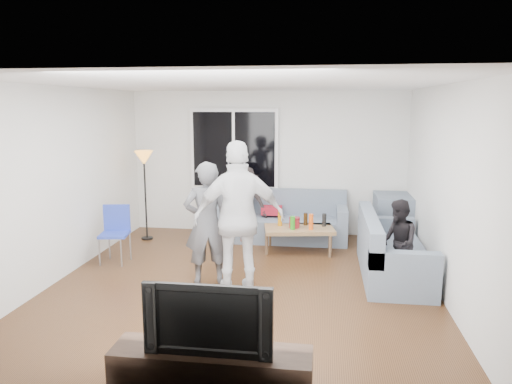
# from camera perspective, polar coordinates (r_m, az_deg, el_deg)

# --- Properties ---
(floor) EXTENTS (5.00, 5.50, 0.04)m
(floor) POSITION_cam_1_polar(r_m,az_deg,el_deg) (6.46, -1.66, -11.21)
(floor) COLOR #56351C
(floor) RESTS_ON ground
(ceiling) EXTENTS (5.00, 5.50, 0.04)m
(ceiling) POSITION_cam_1_polar(r_m,az_deg,el_deg) (6.01, -1.79, 12.90)
(ceiling) COLOR white
(ceiling) RESTS_ON ground
(wall_back) EXTENTS (5.00, 0.04, 2.60)m
(wall_back) POSITION_cam_1_polar(r_m,az_deg,el_deg) (8.81, 1.34, 3.48)
(wall_back) COLOR silver
(wall_back) RESTS_ON ground
(wall_front) EXTENTS (5.00, 0.04, 2.60)m
(wall_front) POSITION_cam_1_polar(r_m,az_deg,el_deg) (3.47, -9.55, -7.42)
(wall_front) COLOR silver
(wall_front) RESTS_ON ground
(wall_left) EXTENTS (0.04, 5.50, 2.60)m
(wall_left) POSITION_cam_1_polar(r_m,az_deg,el_deg) (6.98, -22.57, 0.88)
(wall_left) COLOR silver
(wall_left) RESTS_ON ground
(wall_right) EXTENTS (0.04, 5.50, 2.60)m
(wall_right) POSITION_cam_1_polar(r_m,az_deg,el_deg) (6.20, 21.91, -0.18)
(wall_right) COLOR silver
(wall_right) RESTS_ON ground
(window_frame) EXTENTS (1.62, 0.06, 1.47)m
(window_frame) POSITION_cam_1_polar(r_m,az_deg,el_deg) (8.80, -2.62, 5.10)
(window_frame) COLOR white
(window_frame) RESTS_ON wall_back
(window_glass) EXTENTS (1.50, 0.02, 1.35)m
(window_glass) POSITION_cam_1_polar(r_m,az_deg,el_deg) (8.76, -2.67, 5.08)
(window_glass) COLOR black
(window_glass) RESTS_ON window_frame
(window_mullion) EXTENTS (0.05, 0.03, 1.35)m
(window_mullion) POSITION_cam_1_polar(r_m,az_deg,el_deg) (8.75, -2.68, 5.07)
(window_mullion) COLOR white
(window_mullion) RESTS_ON window_frame
(radiator) EXTENTS (1.30, 0.12, 0.62)m
(radiator) POSITION_cam_1_polar(r_m,az_deg,el_deg) (8.96, -2.60, -2.85)
(radiator) COLOR silver
(radiator) RESTS_ON floor
(potted_plant) EXTENTS (0.25, 0.22, 0.37)m
(potted_plant) POSITION_cam_1_polar(r_m,az_deg,el_deg) (8.76, -0.04, 0.18)
(potted_plant) COLOR #3B6C2B
(potted_plant) RESTS_ON radiator
(vase) EXTENTS (0.20, 0.20, 0.17)m
(vase) POSITION_cam_1_polar(r_m,az_deg,el_deg) (8.92, -5.00, -0.33)
(vase) COLOR silver
(vase) RESTS_ON radiator
(sofa_back_section) EXTENTS (2.30, 0.85, 0.85)m
(sofa_back_section) POSITION_cam_1_polar(r_m,az_deg,el_deg) (8.44, 2.96, -2.86)
(sofa_back_section) COLOR slate
(sofa_back_section) RESTS_ON floor
(sofa_right_section) EXTENTS (2.00, 0.85, 0.85)m
(sofa_right_section) POSITION_cam_1_polar(r_m,az_deg,el_deg) (6.94, 16.08, -6.18)
(sofa_right_section) COLOR slate
(sofa_right_section) RESTS_ON floor
(sofa_corner) EXTENTS (0.85, 0.85, 0.85)m
(sofa_corner) POSITION_cam_1_polar(r_m,az_deg,el_deg) (8.52, 16.76, -3.18)
(sofa_corner) COLOR slate
(sofa_corner) RESTS_ON floor
(cushion_yellow) EXTENTS (0.45, 0.41, 0.14)m
(cushion_yellow) POSITION_cam_1_polar(r_m,az_deg,el_deg) (8.58, -4.67, -2.09)
(cushion_yellow) COLOR yellow
(cushion_yellow) RESTS_ON sofa_back_section
(cushion_red) EXTENTS (0.37, 0.32, 0.13)m
(cushion_red) POSITION_cam_1_polar(r_m,az_deg,el_deg) (8.50, 1.88, -2.18)
(cushion_red) COLOR maroon
(cushion_red) RESTS_ON sofa_back_section
(coffee_table) EXTENTS (1.18, 0.77, 0.40)m
(coffee_table) POSITION_cam_1_polar(r_m,az_deg,el_deg) (7.83, 5.14, -5.64)
(coffee_table) COLOR #A87851
(coffee_table) RESTS_ON floor
(pitcher) EXTENTS (0.17, 0.17, 0.17)m
(pitcher) POSITION_cam_1_polar(r_m,az_deg,el_deg) (7.75, 4.60, -3.62)
(pitcher) COLOR maroon
(pitcher) RESTS_ON coffee_table
(side_chair) EXTENTS (0.46, 0.46, 0.86)m
(side_chair) POSITION_cam_1_polar(r_m,az_deg,el_deg) (7.50, -16.49, -4.94)
(side_chair) COLOR #293EB2
(side_chair) RESTS_ON floor
(floor_lamp) EXTENTS (0.32, 0.32, 1.56)m
(floor_lamp) POSITION_cam_1_polar(r_m,az_deg,el_deg) (8.60, -13.02, -0.45)
(floor_lamp) COLOR orange
(floor_lamp) RESTS_ON floor
(player_left) EXTENTS (0.69, 0.57, 1.64)m
(player_left) POSITION_cam_1_polar(r_m,az_deg,el_deg) (6.33, -5.88, -3.73)
(player_left) COLOR #4D4E53
(player_left) RESTS_ON floor
(player_right) EXTENTS (1.22, 0.76, 1.93)m
(player_right) POSITION_cam_1_polar(r_m,az_deg,el_deg) (5.95, -2.01, -3.16)
(player_right) COLOR silver
(player_right) RESTS_ON floor
(spectator_right) EXTENTS (0.51, 0.62, 1.14)m
(spectator_right) POSITION_cam_1_polar(r_m,az_deg,el_deg) (6.57, 16.55, -5.81)
(spectator_right) COLOR black
(spectator_right) RESTS_ON floor
(spectator_back) EXTENTS (0.90, 0.63, 1.28)m
(spectator_back) POSITION_cam_1_polar(r_m,az_deg,el_deg) (8.50, -1.27, -1.28)
(spectator_back) COLOR black
(spectator_back) RESTS_ON floor
(tv_console) EXTENTS (1.60, 0.40, 0.44)m
(tv_console) POSITION_cam_1_polar(r_m,az_deg,el_deg) (4.12, -5.31, -20.89)
(tv_console) COLOR #37261B
(tv_console) RESTS_ON floor
(television) EXTENTS (1.01, 0.13, 0.58)m
(television) POSITION_cam_1_polar(r_m,az_deg,el_deg) (3.88, -5.44, -14.42)
(television) COLOR black
(television) RESTS_ON tv_console
(bottle_c) EXTENTS (0.07, 0.07, 0.21)m
(bottle_c) POSITION_cam_1_polar(r_m,az_deg,el_deg) (7.92, 5.92, -3.22)
(bottle_c) COLOR #311E0B
(bottle_c) RESTS_ON coffee_table
(bottle_a) EXTENTS (0.07, 0.07, 0.23)m
(bottle_a) POSITION_cam_1_polar(r_m,az_deg,el_deg) (7.85, 2.87, -3.20)
(bottle_a) COLOR #C67D0B
(bottle_a) RESTS_ON coffee_table
(bottle_b) EXTENTS (0.08, 0.08, 0.21)m
(bottle_b) POSITION_cam_1_polar(r_m,az_deg,el_deg) (7.63, 4.38, -3.68)
(bottle_b) COLOR green
(bottle_b) RESTS_ON coffee_table
(bottle_e) EXTENTS (0.07, 0.07, 0.21)m
(bottle_e) POSITION_cam_1_polar(r_m,az_deg,el_deg) (7.88, 8.12, -3.31)
(bottle_e) COLOR black
(bottle_e) RESTS_ON coffee_table
(bottle_d) EXTENTS (0.07, 0.07, 0.25)m
(bottle_d) POSITION_cam_1_polar(r_m,az_deg,el_deg) (7.65, 6.56, -3.53)
(bottle_d) COLOR #FE5D16
(bottle_d) RESTS_ON coffee_table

